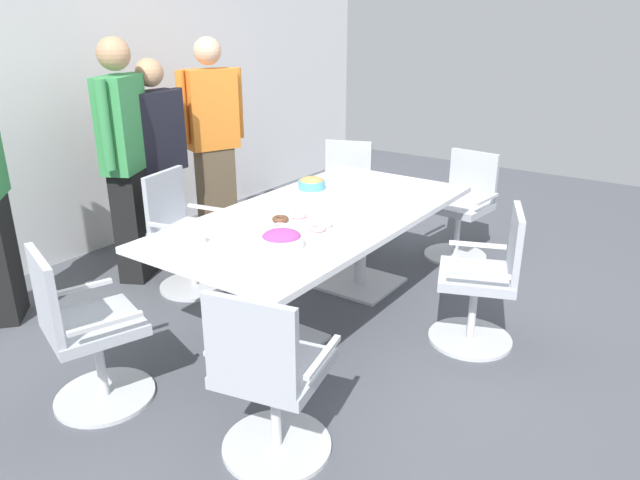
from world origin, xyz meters
name	(u,v)px	position (x,y,z in m)	size (l,w,h in m)	color
ground_plane	(320,312)	(0.00, 0.00, -0.01)	(10.00, 10.00, 0.01)	#4C4F56
back_wall	(91,90)	(0.00, 2.40, 1.40)	(8.00, 0.10, 2.80)	white
conference_table	(320,230)	(0.00, 0.00, 0.63)	(2.40, 1.20, 0.75)	silver
office_chair_0	(85,337)	(-1.58, 0.41, 0.41)	(0.69, 0.69, 0.91)	silver
office_chair_1	(269,384)	(-1.35, -0.66, 0.41)	(0.64, 0.64, 0.91)	silver
office_chair_2	(484,285)	(0.25, -1.09, 0.41)	(0.70, 0.70, 0.91)	silver
office_chair_3	(462,211)	(1.59, -0.40, 0.41)	(0.59, 0.59, 0.91)	silver
office_chair_4	(344,198)	(1.35, 0.67, 0.41)	(0.69, 0.69, 0.91)	silver
office_chair_5	(185,238)	(-0.24, 1.09, 0.41)	(0.63, 0.63, 0.91)	silver
person_standing_1	(126,158)	(-0.35, 1.56, 0.98)	(0.58, 0.40, 1.86)	black
person_standing_2	(158,162)	(0.00, 1.62, 0.88)	(0.61, 0.23, 1.69)	brown
person_standing_3	(213,138)	(0.66, 1.64, 0.97)	(0.60, 0.37, 1.84)	brown
snack_bowl_cookies	(312,183)	(0.45, 0.39, 0.79)	(0.21, 0.21, 0.09)	#4C9EC6
snack_bowl_candy_mix	(282,239)	(-0.65, -0.19, 0.80)	(0.25, 0.25, 0.10)	white
donut_platter	(301,224)	(-0.31, -0.07, 0.77)	(0.40, 0.40, 0.04)	white
plate_stack	(396,190)	(0.72, -0.19, 0.77)	(0.19, 0.19, 0.04)	white
napkin_pile	(181,238)	(-0.96, 0.31, 0.79)	(0.19, 0.19, 0.09)	white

